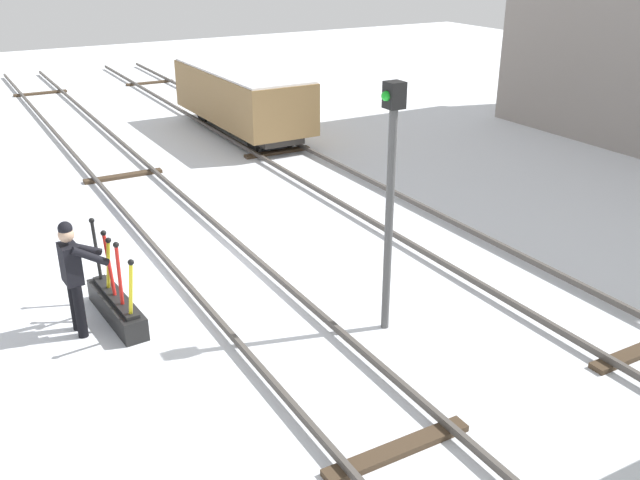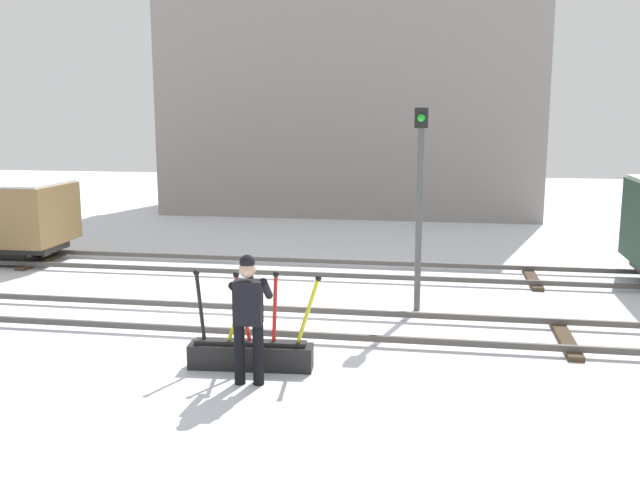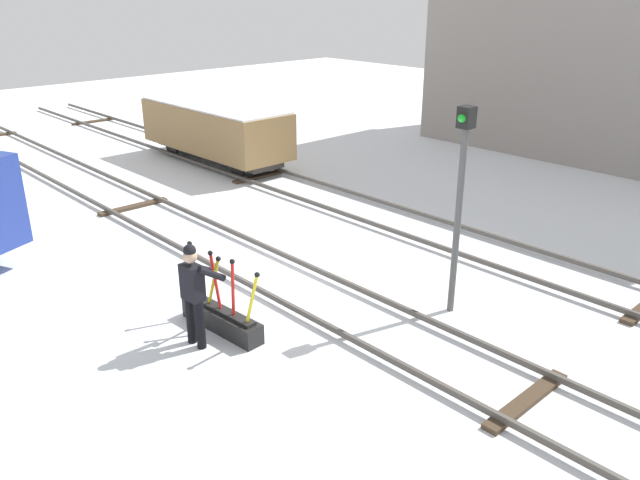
{
  "view_description": "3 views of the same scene",
  "coord_description": "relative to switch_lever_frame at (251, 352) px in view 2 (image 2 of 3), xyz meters",
  "views": [
    {
      "loc": [
        11.06,
        -4.0,
        5.49
      ],
      "look_at": [
        1.51,
        1.45,
        0.75
      ],
      "focal_mm": 39.33,
      "sensor_mm": 36.0,
      "label": 1
    },
    {
      "loc": [
        3.76,
        -11.56,
        3.67
      ],
      "look_at": [
        1.55,
        1.69,
        1.25
      ],
      "focal_mm": 40.04,
      "sensor_mm": 36.0,
      "label": 2
    },
    {
      "loc": [
        9.43,
        -7.37,
        5.59
      ],
      "look_at": [
        0.92,
        0.54,
        0.92
      ],
      "focal_mm": 35.79,
      "sensor_mm": 36.0,
      "label": 3
    }
  ],
  "objects": [
    {
      "name": "switch_lever_frame",
      "position": [
        0.0,
        0.0,
        0.0
      ],
      "size": [
        1.94,
        0.49,
        1.45
      ],
      "rotation": [
        0.0,
        0.0,
        0.07
      ],
      "color": "black",
      "rests_on": "ground_plane"
    },
    {
      "name": "ground_plane",
      "position": [
        -1.15,
        2.0,
        -0.25
      ],
      "size": [
        60.0,
        60.0,
        0.0
      ],
      "primitive_type": "plane",
      "color": "silver"
    },
    {
      "name": "apartment_building",
      "position": [
        -0.63,
        18.03,
        4.27
      ],
      "size": [
        13.65,
        7.05,
        9.03
      ],
      "color": "gray",
      "rests_on": "ground_plane"
    },
    {
      "name": "track_main_line",
      "position": [
        -1.15,
        2.0,
        -0.14
      ],
      "size": [
        44.0,
        1.94,
        0.18
      ],
      "color": "#4C4742",
      "rests_on": "ground_plane"
    },
    {
      "name": "signal_post",
      "position": [
        2.28,
        3.49,
        2.05
      ],
      "size": [
        0.24,
        0.32,
        3.75
      ],
      "color": "#4C4C4C",
      "rests_on": "ground_plane"
    },
    {
      "name": "rail_worker",
      "position": [
        0.13,
        -0.57,
        0.78
      ],
      "size": [
        0.57,
        0.65,
        1.81
      ],
      "rotation": [
        0.0,
        0.0,
        0.07
      ],
      "color": "black",
      "rests_on": "ground_plane"
    },
    {
      "name": "track_siding_near",
      "position": [
        -1.15,
        6.29,
        -0.14
      ],
      "size": [
        44.0,
        1.94,
        0.18
      ],
      "color": "#4C4742",
      "rests_on": "ground_plane"
    }
  ]
}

